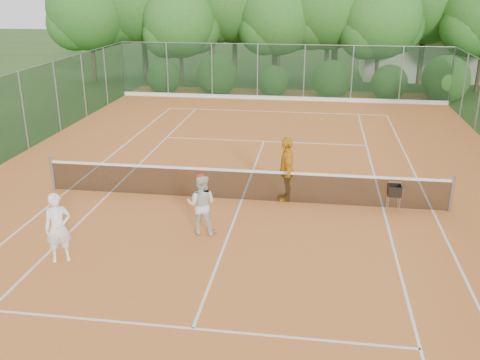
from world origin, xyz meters
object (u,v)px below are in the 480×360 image
object	(u,v)px
player_center_grp	(201,204)
player_white	(58,228)
player_yellow	(286,169)
ball_hopper	(394,191)

from	to	relation	value
player_center_grp	player_white	bearing A→B (deg)	-147.04
player_center_grp	player_yellow	bearing A→B (deg)	52.50
ball_hopper	player_center_grp	bearing A→B (deg)	-179.37
player_white	player_yellow	xyz separation A→B (m)	(4.91, 4.49, 0.14)
player_yellow	ball_hopper	world-z (taller)	player_yellow
player_white	ball_hopper	world-z (taller)	player_white
player_white	player_center_grp	world-z (taller)	player_white
ball_hopper	player_yellow	bearing A→B (deg)	148.90
player_white	player_center_grp	bearing A→B (deg)	6.23
player_center_grp	player_yellow	xyz separation A→B (m)	(1.99, 2.59, 0.17)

